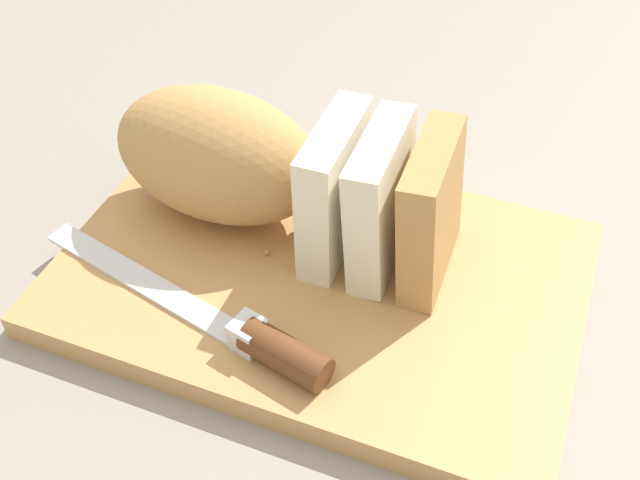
% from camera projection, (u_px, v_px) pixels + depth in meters
% --- Properties ---
extents(ground_plane, '(3.00, 3.00, 0.00)m').
position_uv_depth(ground_plane, '(320.00, 288.00, 0.58)').
color(ground_plane, gray).
extents(cutting_board, '(0.38, 0.26, 0.02)m').
position_uv_depth(cutting_board, '(320.00, 279.00, 0.57)').
color(cutting_board, tan).
rests_on(cutting_board, ground_plane).
extents(bread_loaf, '(0.27, 0.10, 0.11)m').
position_uv_depth(bread_loaf, '(267.00, 169.00, 0.56)').
color(bread_loaf, tan).
rests_on(bread_loaf, cutting_board).
extents(bread_knife, '(0.25, 0.08, 0.02)m').
position_uv_depth(bread_knife, '(250.00, 336.00, 0.50)').
color(bread_knife, silver).
rests_on(bread_knife, cutting_board).
extents(crumb_near_knife, '(0.01, 0.01, 0.01)m').
position_uv_depth(crumb_near_knife, '(375.00, 235.00, 0.58)').
color(crumb_near_knife, tan).
rests_on(crumb_near_knife, cutting_board).
extents(crumb_near_loaf, '(0.00, 0.00, 0.00)m').
position_uv_depth(crumb_near_loaf, '(265.00, 255.00, 0.57)').
color(crumb_near_loaf, tan).
rests_on(crumb_near_loaf, cutting_board).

